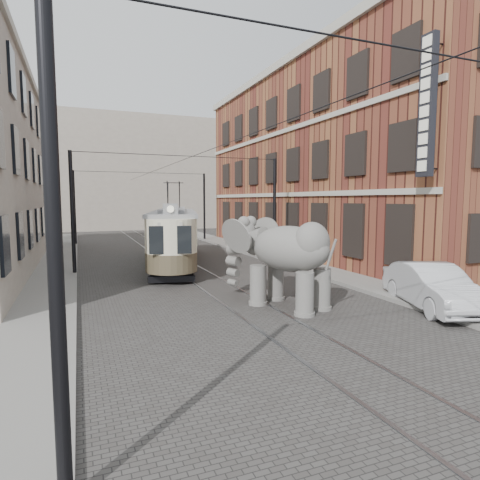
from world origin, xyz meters
name	(u,v)px	position (x,y,z in m)	size (l,w,h in m)	color
ground	(225,292)	(0.00, 0.00, 0.00)	(120.00, 120.00, 0.00)	#3D3B38
tram_rails	(225,291)	(0.00, 0.00, 0.01)	(1.54, 80.00, 0.02)	slate
sidewalk_right	(349,279)	(6.00, 0.00, 0.07)	(2.00, 60.00, 0.15)	slate
sidewalk_left	(45,305)	(-6.50, 0.00, 0.07)	(2.00, 60.00, 0.15)	slate
brick_building	(330,166)	(11.00, 9.00, 6.00)	(8.00, 26.00, 12.00)	maroon
distant_block	(121,174)	(0.00, 40.00, 7.00)	(28.00, 10.00, 14.00)	gray
catenary	(188,213)	(-0.20, 5.00, 3.00)	(11.00, 30.20, 6.00)	black
tram	(174,223)	(-0.28, 7.79, 2.33)	(2.43, 11.77, 4.67)	beige
elephant	(289,262)	(1.28, -3.00, 1.55)	(2.79, 5.06, 3.10)	#5E5C57
parked_car	(432,287)	(5.66, -4.97, 0.75)	(1.61, 4.58, 1.51)	#B3B4B8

